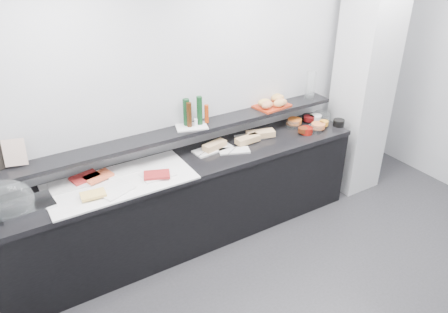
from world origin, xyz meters
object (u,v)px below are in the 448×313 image
framed_print (5,151)px  carafe (310,85)px  cloche_base (27,207)px  condiment_tray (192,127)px  sandwich_plate_mid (234,151)px  bread_tray (272,106)px

framed_print → carafe: bearing=-22.5°
cloche_base → condiment_tray: (1.56, 0.20, 0.24)m
framed_print → carafe: carafe is taller
carafe → condiment_tray: bearing=180.0°
carafe → sandwich_plate_mid: bearing=-168.5°
condiment_tray → bread_tray: 0.97m
cloche_base → carafe: size_ratio=1.32×
condiment_tray → carafe: 1.47m
condiment_tray → sandwich_plate_mid: bearing=-17.5°
sandwich_plate_mid → condiment_tray: (-0.34, 0.23, 0.25)m
cloche_base → bread_tray: bread_tray is taller
sandwich_plate_mid → condiment_tray: bearing=168.2°
framed_print → condiment_tray: size_ratio=0.88×
bread_tray → carafe: 0.52m
cloche_base → sandwich_plate_mid: 1.90m
framed_print → bread_tray: (2.57, -0.10, -0.12)m
sandwich_plate_mid → bread_tray: (0.63, 0.24, 0.25)m
sandwich_plate_mid → carafe: carafe is taller
cloche_base → sandwich_plate_mid: size_ratio=1.32×
sandwich_plate_mid → cloche_base: bearing=-158.7°
bread_tray → cloche_base: bearing=177.4°
cloche_base → condiment_tray: size_ratio=1.34×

